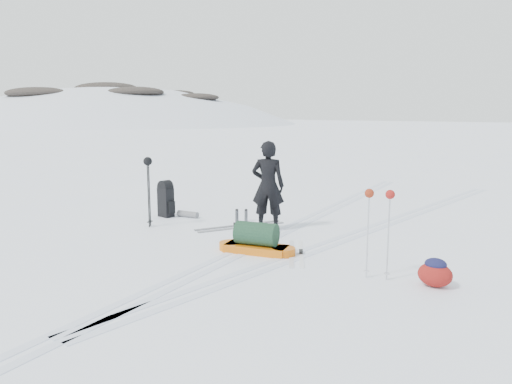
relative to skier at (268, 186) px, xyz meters
The scene contains 13 objects.
ground 1.23m from the skier, 59.90° to the right, with size 200.00×200.00×0.00m, color white.
ski_tracks 1.39m from the skier, 10.36° to the left, with size 3.38×17.97×0.01m.
skier is the anchor object (origin of this frame).
pulk_sled 1.86m from the skier, 64.57° to the right, with size 1.47×0.69×0.54m.
expedition_rucksack 2.70m from the skier, behind, with size 0.94×0.47×0.87m.
ski_poles_black 2.57m from the skier, 152.67° to the right, with size 0.19×0.20×1.51m.
ski_poles_silver 3.46m from the skier, 29.72° to the right, with size 0.43×0.20×1.36m.
touring_skis_grey 1.13m from the skier, behind, with size 1.25×1.89×0.07m.
touring_skis_white 2.04m from the skier, 41.93° to the right, with size 1.04×1.58×0.06m.
rope_coil 1.85m from the skier, 75.50° to the right, with size 0.47×0.47×0.05m.
small_daypack 4.18m from the skier, 22.39° to the right, with size 0.53×0.42×0.42m.
thermos_pair 1.25m from the skier, 160.50° to the left, with size 0.21×0.28×0.30m.
stuff_sack 1.12m from the skier, 71.21° to the right, with size 0.41×0.31×0.24m.
Camera 1 is at (5.04, -7.97, 2.50)m, focal length 35.00 mm.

